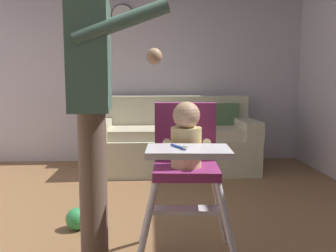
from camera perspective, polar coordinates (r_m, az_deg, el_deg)
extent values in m
cube|color=silver|center=(4.82, -5.08, 10.42)|extent=(5.10, 0.06, 2.67)
cube|color=beige|center=(4.33, 0.98, -4.26)|extent=(1.86, 0.84, 0.40)
cube|color=beige|center=(4.59, 0.70, 1.82)|extent=(1.86, 0.22, 0.46)
cube|color=beige|center=(4.30, -10.25, -0.40)|extent=(0.20, 0.84, 0.20)
cube|color=beige|center=(4.42, 11.92, -0.24)|extent=(0.20, 0.84, 0.20)
cube|color=beige|center=(4.23, -4.32, -1.06)|extent=(0.72, 0.60, 0.11)
cube|color=beige|center=(4.28, 6.31, -0.97)|extent=(0.72, 0.60, 0.11)
cube|color=#4C6B47|center=(4.55, 8.75, 1.31)|extent=(0.34, 0.10, 0.34)
cylinder|color=white|center=(1.97, -3.70, -16.59)|extent=(0.18, 0.16, 0.54)
cylinder|color=white|center=(1.99, 9.59, -16.46)|extent=(0.16, 0.18, 0.54)
cylinder|color=white|center=(2.38, -2.87, -12.32)|extent=(0.16, 0.18, 0.54)
cylinder|color=white|center=(2.40, 7.94, -12.26)|extent=(0.18, 0.16, 0.54)
cube|color=#933072|center=(2.08, 2.79, -6.83)|extent=(0.38, 0.38, 0.05)
cube|color=#933072|center=(2.19, 2.68, -0.86)|extent=(0.36, 0.09, 0.34)
cube|color=white|center=(1.77, 3.16, -3.92)|extent=(0.42, 0.29, 0.03)
cube|color=white|center=(2.04, 2.87, -12.89)|extent=(0.41, 0.13, 0.02)
cylinder|color=#E1C887|center=(2.04, 2.83, -3.28)|extent=(0.18, 0.18, 0.22)
sphere|color=tan|center=(2.00, 2.87, 1.67)|extent=(0.15, 0.15, 0.15)
cylinder|color=#E1C887|center=(1.99, -0.15, -3.17)|extent=(0.05, 0.15, 0.10)
cylinder|color=#E1C887|center=(2.00, 5.89, -3.17)|extent=(0.05, 0.15, 0.10)
cylinder|color=blue|center=(1.76, 1.62, -3.25)|extent=(0.07, 0.12, 0.01)
cube|color=white|center=(1.71, 2.64, -3.29)|extent=(0.02, 0.03, 0.02)
cylinder|color=brown|center=(2.05, -11.61, -10.40)|extent=(0.14, 0.14, 0.90)
cylinder|color=brown|center=(2.16, -11.29, -9.44)|extent=(0.14, 0.14, 0.90)
cube|color=#4B6D5C|center=(2.01, -11.98, 10.58)|extent=(0.22, 0.41, 0.58)
cylinder|color=#4B6D5C|center=(1.84, -7.33, 15.69)|extent=(0.48, 0.09, 0.23)
sphere|color=tan|center=(1.83, -2.19, 10.76)|extent=(0.08, 0.08, 0.08)
cylinder|color=#4B6D5C|center=(2.25, -11.31, 10.22)|extent=(0.07, 0.07, 0.52)
sphere|color=green|center=(2.77, -14.00, -13.79)|extent=(0.16, 0.16, 0.16)
cylinder|color=white|center=(4.84, -7.09, 16.65)|extent=(0.26, 0.03, 0.26)
cylinder|color=black|center=(4.85, -7.08, 16.62)|extent=(0.28, 0.02, 0.28)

